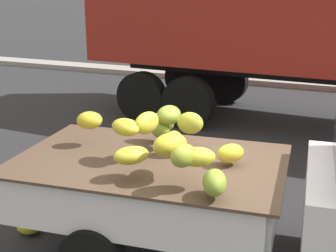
# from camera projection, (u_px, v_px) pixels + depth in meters

# --- Properties ---
(curb_strip) EXTENTS (80.00, 0.80, 0.16)m
(curb_strip) POSITION_uv_depth(u_px,v_px,m) (312.00, 85.00, 13.48)
(curb_strip) COLOR gray
(curb_strip) RESTS_ON ground
(fallen_banana_bunch_near_tailgate) EXTENTS (0.35, 0.32, 0.19)m
(fallen_banana_bunch_near_tailgate) POSITION_uv_depth(u_px,v_px,m) (29.00, 226.00, 5.66)
(fallen_banana_bunch_near_tailgate) COLOR gold
(fallen_banana_bunch_near_tailgate) RESTS_ON ground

